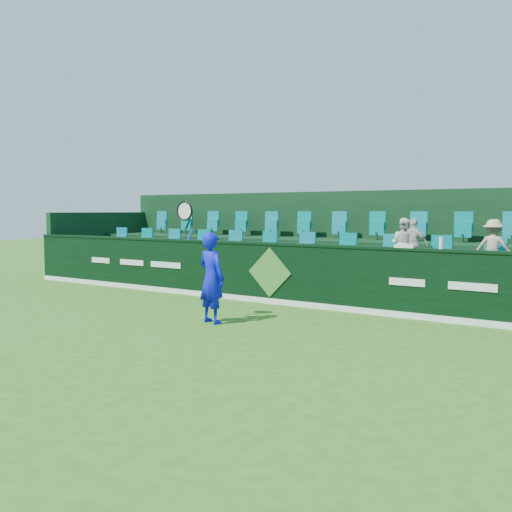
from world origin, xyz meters
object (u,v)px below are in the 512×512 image
Objects in this scene: tennis_player at (211,277)px; towel at (405,246)px; spectator_left at (403,244)px; spectator_right at (493,247)px; drinks_bottle at (441,243)px; spectator_middle at (414,245)px.

tennis_player reaches higher than towel.
spectator_right is at bearing -173.13° from spectator_left.
tennis_player is at bearing 37.48° from spectator_right.
spectator_right is 1.32m from drinks_bottle.
drinks_bottle is (0.88, -1.12, 0.12)m from spectator_middle.
spectator_left is 1.58m from drinks_bottle.
spectator_middle reaches higher than spectator_right.
drinks_bottle is at bearing 135.27° from spectator_middle.
spectator_right reaches higher than drinks_bottle.
towel is 1.66× the size of drinks_bottle.
tennis_player is at bearing 64.47° from spectator_left.
spectator_left is 1.01× the size of spectator_right.
towel is at bearing 42.55° from tennis_player.
drinks_bottle is (3.42, 2.52, 0.61)m from tennis_player.
spectator_middle is 2.92× the size of towel.
drinks_bottle is (-0.69, -1.12, 0.12)m from spectator_right.
spectator_right is (1.80, 0.00, -0.00)m from spectator_left.
spectator_middle reaches higher than towel.
spectator_left is 1.01× the size of spectator_middle.
spectator_right is at bearing -173.03° from spectator_middle.
tennis_player is 2.10× the size of spectator_left.
tennis_player is 2.11× the size of spectator_middle.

